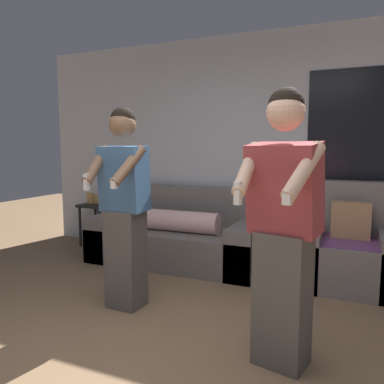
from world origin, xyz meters
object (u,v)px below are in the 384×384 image
couch (179,236)px  person_left (124,206)px  person_right (283,228)px  side_table (97,210)px  armchair (349,251)px

couch → person_left: bearing=-84.4°
person_left → person_right: bearing=-14.9°
couch → person_right: person_right is taller
person_left → person_right: 1.41m
side_table → person_left: person_left is taller
person_right → armchair: bearing=77.2°
armchair → person_left: 2.25m
armchair → person_right: person_right is taller
side_table → person_right: person_right is taller
couch → person_left: (0.13, -1.37, 0.57)m
armchair → person_right: 1.80m
side_table → person_right: bearing=-34.4°
side_table → couch: bearing=-9.7°
person_left → couch: bearing=95.6°
side_table → person_right: 3.50m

